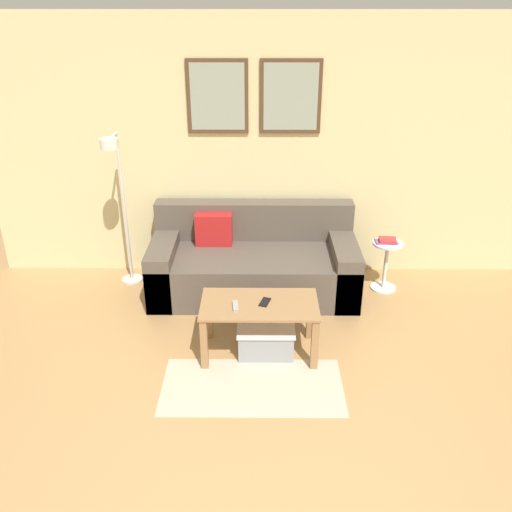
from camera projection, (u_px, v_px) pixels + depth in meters
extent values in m
cube|color=beige|center=(269.00, 152.00, 5.31)|extent=(5.60, 0.06, 2.55)
cube|color=#513823|center=(218.00, 97.00, 5.05)|extent=(0.58, 0.02, 0.68)
cube|color=#939E8E|center=(217.00, 97.00, 5.04)|extent=(0.51, 0.01, 0.61)
cube|color=#513823|center=(291.00, 97.00, 5.04)|extent=(0.58, 0.02, 0.68)
cube|color=#939E8E|center=(291.00, 97.00, 5.03)|extent=(0.51, 0.01, 0.61)
cube|color=#C1B299|center=(252.00, 386.00, 4.08)|extent=(1.36, 0.67, 0.01)
cube|color=brown|center=(254.00, 272.00, 5.30)|extent=(1.97, 0.91, 0.43)
cube|color=brown|center=(254.00, 220.00, 5.45)|extent=(1.97, 0.20, 0.39)
cube|color=brown|center=(165.00, 266.00, 5.28)|extent=(0.24, 0.91, 0.55)
cube|color=brown|center=(343.00, 267.00, 5.27)|extent=(0.24, 0.91, 0.55)
cube|color=red|center=(214.00, 229.00, 5.31)|extent=(0.36, 0.14, 0.32)
cube|color=#997047|center=(259.00, 304.00, 4.29)|extent=(0.93, 0.50, 0.02)
cube|color=#997047|center=(204.00, 344.00, 4.20)|extent=(0.06, 0.06, 0.44)
cube|color=#997047|center=(315.00, 344.00, 4.20)|extent=(0.06, 0.06, 0.44)
cube|color=#997047|center=(209.00, 315.00, 4.59)|extent=(0.06, 0.06, 0.44)
cube|color=#997047|center=(310.00, 315.00, 4.58)|extent=(0.06, 0.06, 0.44)
cube|color=gray|center=(266.00, 339.00, 4.46)|extent=(0.44, 0.36, 0.23)
cube|color=silver|center=(266.00, 326.00, 4.40)|extent=(0.47, 0.38, 0.02)
cylinder|color=silver|center=(132.00, 279.00, 5.60)|extent=(0.21, 0.21, 0.02)
cylinder|color=silver|center=(125.00, 210.00, 5.27)|extent=(0.03, 0.03, 1.51)
cylinder|color=silver|center=(112.00, 137.00, 4.82)|extent=(0.02, 0.27, 0.02)
cylinder|color=white|center=(109.00, 144.00, 4.72)|extent=(0.16, 0.16, 0.09)
cylinder|color=white|center=(383.00, 287.00, 5.45)|extent=(0.25, 0.25, 0.01)
cylinder|color=white|center=(385.00, 266.00, 5.34)|extent=(0.04, 0.04, 0.47)
cylinder|color=white|center=(388.00, 243.00, 5.24)|extent=(0.30, 0.30, 0.02)
cube|color=#8C4C93|center=(386.00, 242.00, 5.23)|extent=(0.21, 0.13, 0.01)
cube|color=#B73333|center=(388.00, 240.00, 5.22)|extent=(0.17, 0.14, 0.03)
cube|color=#99999E|center=(235.00, 306.00, 4.23)|extent=(0.05, 0.15, 0.02)
cube|color=black|center=(265.00, 302.00, 4.30)|extent=(0.10, 0.15, 0.01)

